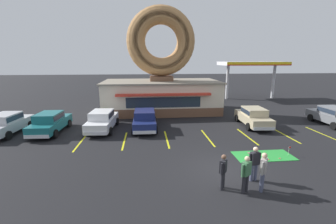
% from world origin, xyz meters
% --- Properties ---
extents(ground_plane, '(160.00, 160.00, 0.00)m').
position_xyz_m(ground_plane, '(0.00, 0.00, 0.00)').
color(ground_plane, black).
extents(donut_shop_building, '(12.30, 6.75, 10.96)m').
position_xyz_m(donut_shop_building, '(-2.32, 13.94, 3.74)').
color(donut_shop_building, brown).
rests_on(donut_shop_building, ground).
extents(putting_mat, '(3.44, 1.57, 0.03)m').
position_xyz_m(putting_mat, '(2.86, 1.54, 0.01)').
color(putting_mat, green).
rests_on(putting_mat, ground).
extents(mini_donut_near_left, '(0.13, 0.13, 0.04)m').
position_xyz_m(mini_donut_near_left, '(2.28, 1.26, 0.05)').
color(mini_donut_near_left, '#D17F47').
rests_on(mini_donut_near_left, putting_mat).
extents(mini_donut_near_right, '(0.13, 0.13, 0.04)m').
position_xyz_m(mini_donut_near_right, '(2.83, 0.97, 0.05)').
color(mini_donut_near_right, '#D17F47').
rests_on(mini_donut_near_right, putting_mat).
extents(mini_donut_mid_left, '(0.13, 0.13, 0.04)m').
position_xyz_m(mini_donut_mid_left, '(3.58, 1.05, 0.05)').
color(mini_donut_mid_left, '#A5724C').
rests_on(mini_donut_mid_left, putting_mat).
extents(mini_donut_mid_centre, '(0.13, 0.13, 0.04)m').
position_xyz_m(mini_donut_mid_centre, '(2.14, 1.96, 0.05)').
color(mini_donut_mid_centre, '#D8667F').
rests_on(mini_donut_mid_centre, putting_mat).
extents(golf_ball, '(0.04, 0.04, 0.04)m').
position_xyz_m(golf_ball, '(2.16, 1.38, 0.05)').
color(golf_ball, white).
rests_on(golf_ball, putting_mat).
extents(putting_flag_pin, '(0.13, 0.01, 0.55)m').
position_xyz_m(putting_flag_pin, '(4.36, 1.43, 0.44)').
color(putting_flag_pin, silver).
rests_on(putting_flag_pin, putting_mat).
extents(car_champagne, '(2.19, 4.66, 1.60)m').
position_xyz_m(car_champagne, '(5.10, 7.58, 0.87)').
color(car_champagne, '#BCAD89').
rests_on(car_champagne, ground).
extents(car_navy, '(2.00, 4.57, 1.60)m').
position_xyz_m(car_navy, '(-4.14, 7.58, 0.87)').
color(car_navy, navy).
rests_on(car_navy, ground).
extents(car_grey, '(2.06, 4.60, 1.60)m').
position_xyz_m(car_grey, '(12.08, 7.17, 0.87)').
color(car_grey, slate).
rests_on(car_grey, ground).
extents(car_white, '(2.20, 4.66, 1.60)m').
position_xyz_m(car_white, '(-7.54, 7.65, 0.87)').
color(car_white, silver).
rests_on(car_white, ground).
extents(car_silver, '(2.20, 4.66, 1.60)m').
position_xyz_m(car_silver, '(-14.60, 7.36, 0.87)').
color(car_silver, '#B2B5BA').
rests_on(car_silver, ground).
extents(car_teal, '(2.11, 4.62, 1.60)m').
position_xyz_m(car_teal, '(-11.44, 7.36, 0.87)').
color(car_teal, '#196066').
rests_on(car_teal, ground).
extents(pedestrian_blue_sweater_man, '(0.41, 0.51, 1.61)m').
position_xyz_m(pedestrian_blue_sweater_man, '(-0.73, -1.57, 0.89)').
color(pedestrian_blue_sweater_man, '#232328').
rests_on(pedestrian_blue_sweater_man, ground).
extents(pedestrian_hooded_kid, '(0.42, 0.49, 1.76)m').
position_xyz_m(pedestrian_hooded_kid, '(0.92, -1.88, 0.98)').
color(pedestrian_hooded_kid, '#474C66').
rests_on(pedestrian_hooded_kid, ground).
extents(pedestrian_leather_jacket_man, '(0.59, 0.28, 1.69)m').
position_xyz_m(pedestrian_leather_jacket_man, '(0.95, -1.04, 0.94)').
color(pedestrian_leather_jacket_man, '#474C66').
rests_on(pedestrian_leather_jacket_man, ground).
extents(pedestrian_clipboard_woman, '(0.53, 0.40, 1.67)m').
position_xyz_m(pedestrian_clipboard_woman, '(0.13, -1.95, 0.93)').
color(pedestrian_clipboard_woman, '#232328').
rests_on(pedestrian_clipboard_woman, ground).
extents(trash_bin, '(0.57, 0.57, 0.97)m').
position_xyz_m(trash_bin, '(-7.72, 10.87, 0.50)').
color(trash_bin, '#1E662D').
rests_on(trash_bin, ground).
extents(gas_station_canopy, '(9.00, 4.46, 5.30)m').
position_xyz_m(gas_station_canopy, '(11.21, 21.23, 4.86)').
color(gas_station_canopy, silver).
rests_on(gas_station_canopy, ground).
extents(parking_stripe_far_left, '(0.12, 3.60, 0.01)m').
position_xyz_m(parking_stripe_far_left, '(-8.57, 5.00, 0.00)').
color(parking_stripe_far_left, yellow).
rests_on(parking_stripe_far_left, ground).
extents(parking_stripe_left, '(0.12, 3.60, 0.01)m').
position_xyz_m(parking_stripe_left, '(-5.57, 5.00, 0.00)').
color(parking_stripe_left, yellow).
rests_on(parking_stripe_left, ground).
extents(parking_stripe_mid_left, '(0.12, 3.60, 0.01)m').
position_xyz_m(parking_stripe_mid_left, '(-2.57, 5.00, 0.00)').
color(parking_stripe_mid_left, yellow).
rests_on(parking_stripe_mid_left, ground).
extents(parking_stripe_centre, '(0.12, 3.60, 0.01)m').
position_xyz_m(parking_stripe_centre, '(0.43, 5.00, 0.00)').
color(parking_stripe_centre, yellow).
rests_on(parking_stripe_centre, ground).
extents(parking_stripe_mid_right, '(0.12, 3.60, 0.01)m').
position_xyz_m(parking_stripe_mid_right, '(3.43, 5.00, 0.00)').
color(parking_stripe_mid_right, yellow).
rests_on(parking_stripe_mid_right, ground).
extents(parking_stripe_right, '(0.12, 3.60, 0.01)m').
position_xyz_m(parking_stripe_right, '(6.43, 5.00, 0.00)').
color(parking_stripe_right, yellow).
rests_on(parking_stripe_right, ground).
extents(parking_stripe_far_right, '(0.12, 3.60, 0.01)m').
position_xyz_m(parking_stripe_far_right, '(9.43, 5.00, 0.00)').
color(parking_stripe_far_right, yellow).
rests_on(parking_stripe_far_right, ground).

